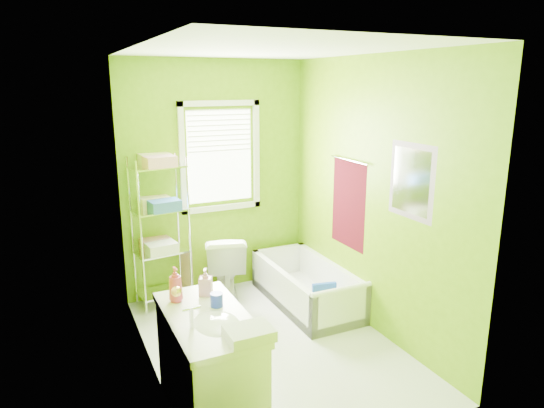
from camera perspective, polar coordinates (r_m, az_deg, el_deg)
name	(u,v)px	position (r m, az deg, el deg)	size (l,w,h in m)	color
ground	(271,345)	(4.64, -0.17, -16.25)	(2.90, 2.90, 0.00)	silver
room_envelope	(270,180)	(4.08, -0.19, 2.81)	(2.14, 2.94, 2.62)	#618F06
window	(220,151)	(5.40, -6.11, 6.24)	(0.92, 0.05, 1.22)	white
door	(184,313)	(3.03, -10.34, -12.54)	(0.09, 0.80, 2.00)	white
right_wall_decor	(371,195)	(4.64, 11.60, 1.03)	(0.04, 1.48, 1.17)	#470811
bathtub	(308,292)	(5.33, 4.25, -10.29)	(0.67, 1.43, 0.46)	white
toilet	(225,266)	(5.40, -5.54, -7.30)	(0.43, 0.75, 0.76)	white
vanity	(210,362)	(3.63, -7.36, -17.99)	(0.56, 1.05, 1.05)	white
wire_shelf_unit	(161,215)	(5.19, -12.97, -1.30)	(0.59, 0.47, 1.64)	silver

